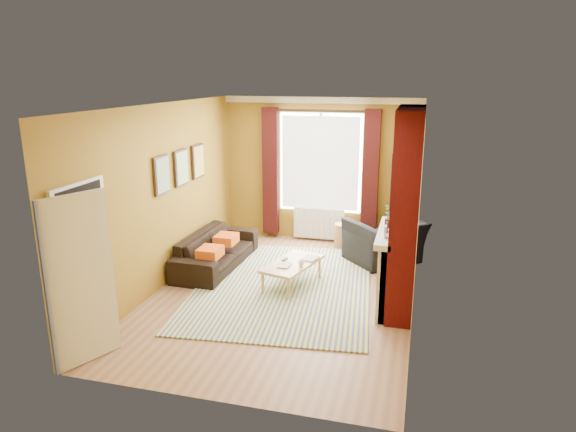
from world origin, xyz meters
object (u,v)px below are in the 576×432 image
object	(u,v)px
coffee_table	(292,265)
floor_lamp	(401,178)
armchair	(385,241)
sofa	(216,250)
wicker_stool	(344,235)

from	to	relation	value
coffee_table	floor_lamp	size ratio (longest dim) A/B	0.70
coffee_table	floor_lamp	world-z (taller)	floor_lamp
armchair	floor_lamp	size ratio (longest dim) A/B	0.67
sofa	coffee_table	bearing A→B (deg)	-105.50
armchair	wicker_stool	distance (m)	1.05
coffee_table	floor_lamp	bearing A→B (deg)	69.18
sofa	wicker_stool	size ratio (longest dim) A/B	4.51
armchair	coffee_table	distance (m)	1.93
armchair	coffee_table	xyz separation A→B (m)	(-1.31, -1.41, -0.05)
floor_lamp	armchair	bearing A→B (deg)	-106.48
coffee_table	wicker_stool	size ratio (longest dim) A/B	2.72
sofa	armchair	distance (m)	2.94
wicker_stool	armchair	bearing A→B (deg)	-38.33
coffee_table	armchair	bearing A→B (deg)	62.43
sofa	armchair	bearing A→B (deg)	-69.29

